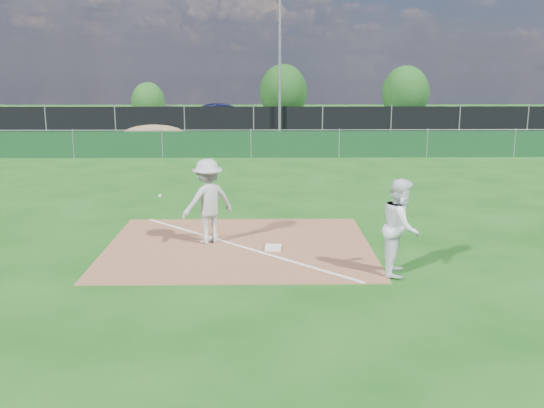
{
  "coord_description": "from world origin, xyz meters",
  "views": [
    {
      "loc": [
        0.57,
        -12.29,
        4.0
      ],
      "look_at": [
        0.76,
        1.0,
        1.0
      ],
      "focal_mm": 40.0,
      "sensor_mm": 36.0,
      "label": 1
    }
  ],
  "objects": [
    {
      "name": "tree_mid",
      "position": [
        2.09,
        34.24,
        2.2
      ],
      "size": [
        3.6,
        3.6,
        4.27
      ],
      "color": "#382316",
      "rests_on": "ground"
    },
    {
      "name": "parking_lot",
      "position": [
        0.0,
        28.0,
        0.01
      ],
      "size": [
        46.0,
        9.0,
        0.01
      ],
      "primitive_type": "cube",
      "color": "black",
      "rests_on": "ground"
    },
    {
      "name": "tree_left",
      "position": [
        -8.09,
        33.81,
        1.51
      ],
      "size": [
        2.47,
        2.47,
        2.93
      ],
      "color": "#382316",
      "rests_on": "ground"
    },
    {
      "name": "runner",
      "position": [
        3.25,
        -0.88,
        0.96
      ],
      "size": [
        0.95,
        1.09,
        1.92
      ],
      "primitive_type": "imported",
      "rotation": [
        0.0,
        0.0,
        1.31
      ],
      "color": "white",
      "rests_on": "ground"
    },
    {
      "name": "tree_right",
      "position": [
        11.23,
        33.64,
        2.14
      ],
      "size": [
        3.51,
        3.51,
        4.16
      ],
      "color": "#382316",
      "rests_on": "ground"
    },
    {
      "name": "foul_line",
      "position": [
        0.0,
        1.0,
        0.03
      ],
      "size": [
        5.01,
        5.01,
        0.01
      ],
      "primitive_type": "cube",
      "rotation": [
        0.0,
        0.0,
        0.79
      ],
      "color": "white",
      "rests_on": "infield_dirt"
    },
    {
      "name": "ground",
      "position": [
        0.0,
        10.0,
        0.0
      ],
      "size": [
        90.0,
        90.0,
        0.0
      ],
      "primitive_type": "plane",
      "color": "#144B10",
      "rests_on": "ground"
    },
    {
      "name": "first_base",
      "position": [
        0.78,
        0.74,
        0.06
      ],
      "size": [
        0.39,
        0.39,
        0.08
      ],
      "primitive_type": "cube",
      "rotation": [
        0.0,
        0.0,
        -0.08
      ],
      "color": "white",
      "rests_on": "infield_dirt"
    },
    {
      "name": "light_pole",
      "position": [
        1.5,
        22.7,
        4.0
      ],
      "size": [
        0.16,
        0.16,
        8.0
      ],
      "primitive_type": "cylinder",
      "color": "slate",
      "rests_on": "ground"
    },
    {
      "name": "infield_dirt",
      "position": [
        0.0,
        1.0,
        0.01
      ],
      "size": [
        6.0,
        5.0,
        0.02
      ],
      "primitive_type": "cube",
      "color": "brown",
      "rests_on": "ground"
    },
    {
      "name": "dirt_mound",
      "position": [
        -5.0,
        18.5,
        0.58
      ],
      "size": [
        3.38,
        2.6,
        1.17
      ],
      "primitive_type": "ellipsoid",
      "color": "olive",
      "rests_on": "ground"
    },
    {
      "name": "car_right",
      "position": [
        4.0,
        27.47,
        0.63
      ],
      "size": [
        4.6,
        3.34,
        1.24
      ],
      "primitive_type": "imported",
      "rotation": [
        0.0,
        0.0,
        1.15
      ],
      "color": "black",
      "rests_on": "parking_lot"
    },
    {
      "name": "play_at_first",
      "position": [
        -0.71,
        1.3,
        1.0
      ],
      "size": [
        1.88,
        1.28,
        1.96
      ],
      "color": "#BCBCBE",
      "rests_on": "infield_dirt"
    },
    {
      "name": "car_mid",
      "position": [
        -1.86,
        27.83,
        0.85
      ],
      "size": [
        5.32,
        2.72,
        1.67
      ],
      "primitive_type": "imported",
      "rotation": [
        0.0,
        0.0,
        1.77
      ],
      "color": "black",
      "rests_on": "parking_lot"
    },
    {
      "name": "black_fence",
      "position": [
        0.0,
        23.0,
        0.9
      ],
      "size": [
        46.0,
        0.04,
        1.8
      ],
      "primitive_type": "cube",
      "color": "black",
      "rests_on": "ground"
    },
    {
      "name": "green_fence",
      "position": [
        0.0,
        15.0,
        0.6
      ],
      "size": [
        44.0,
        0.05,
        1.2
      ],
      "primitive_type": "cube",
      "color": "#0E3518",
      "rests_on": "ground"
    },
    {
      "name": "car_left",
      "position": [
        -5.34,
        27.87,
        0.83
      ],
      "size": [
        5.07,
        2.67,
        1.65
      ],
      "primitive_type": "imported",
      "rotation": [
        0.0,
        0.0,
        1.73
      ],
      "color": "#AAAEB2",
      "rests_on": "parking_lot"
    }
  ]
}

